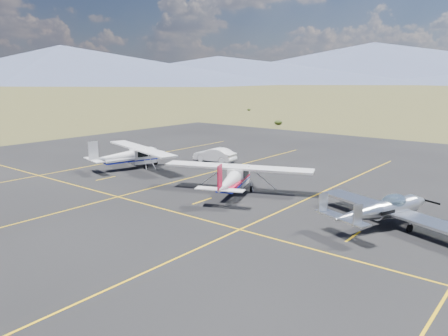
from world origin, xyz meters
TOP-DOWN VIEW (x-y plane):
  - ground at (0.00, 0.00)m, footprint 1600.00×1600.00m
  - apron at (0.00, 7.00)m, footprint 72.00×72.00m
  - aircraft_low_wing at (-0.40, -4.23)m, footprint 7.54×10.14m
  - aircraft_cessna at (-0.13, 6.89)m, footprint 8.13×11.13m
  - aircraft_plain at (0.99, 20.04)m, footprint 7.49×11.30m
  - sedan at (8.34, 15.80)m, footprint 1.99×4.56m

SIDE VIEW (x-z plane):
  - ground at x=0.00m, z-range 0.00..0.00m
  - apron at x=0.00m, z-range -0.01..0.01m
  - sedan at x=8.34m, z-range 0.01..1.47m
  - aircraft_low_wing at x=-0.40m, z-range -0.05..2.19m
  - aircraft_plain at x=0.99m, z-range -0.16..2.71m
  - aircraft_cessna at x=-0.13m, z-range -0.16..2.73m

